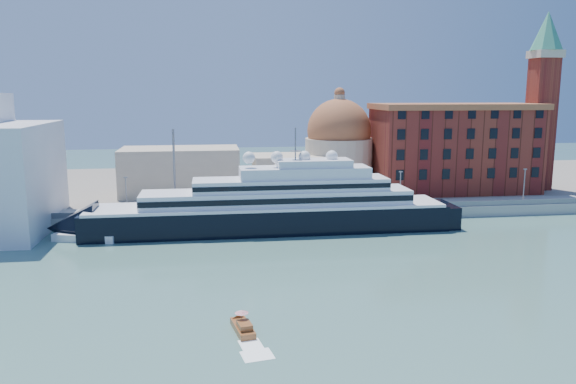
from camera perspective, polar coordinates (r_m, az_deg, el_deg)
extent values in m
plane|color=#3B665D|center=(94.01, -0.02, -7.36)|extent=(400.00, 400.00, 0.00)
cube|color=gray|center=(126.34, -2.18, -2.21)|extent=(180.00, 10.00, 2.50)
cube|color=slate|center=(166.50, -3.63, 0.70)|extent=(260.00, 72.00, 2.00)
cube|color=slate|center=(121.57, -1.97, -1.81)|extent=(180.00, 0.10, 1.20)
cube|color=black|center=(115.40, -2.04, -2.98)|extent=(73.52, 11.31, 6.13)
cone|color=black|center=(117.93, -21.09, -3.38)|extent=(9.43, 11.31, 11.31)
cube|color=black|center=(124.64, 15.03, -2.43)|extent=(5.66, 10.37, 5.66)
cube|color=white|center=(114.69, -2.05, -1.38)|extent=(71.63, 11.50, 0.57)
cube|color=white|center=(114.57, -1.12, -0.52)|extent=(54.67, 9.43, 2.83)
cube|color=black|center=(109.98, -0.82, -0.97)|extent=(54.67, 0.15, 1.13)
cube|color=white|center=(114.48, 0.28, 0.81)|extent=(39.59, 8.48, 2.45)
cube|color=white|center=(114.57, 1.68, 2.01)|extent=(26.39, 7.54, 2.26)
cube|color=white|center=(114.65, 2.61, 2.96)|extent=(15.08, 6.60, 1.51)
cylinder|color=slate|center=(113.58, 0.75, 4.91)|extent=(0.28, 0.28, 6.60)
sphere|color=white|center=(112.80, -3.99, 3.50)|extent=(2.45, 2.45, 2.45)
sphere|color=white|center=(113.34, -1.14, 3.56)|extent=(2.45, 2.45, 2.45)
sphere|color=white|center=(114.16, 1.69, 3.60)|extent=(2.45, 2.45, 2.45)
sphere|color=white|center=(115.24, 4.47, 3.64)|extent=(2.45, 2.45, 2.45)
cube|color=white|center=(115.27, -19.75, -4.34)|extent=(13.08, 7.33, 1.66)
cube|color=white|center=(114.03, -18.86, -3.75)|extent=(4.69, 3.61, 1.24)
cube|color=brown|center=(69.28, -4.62, -13.69)|extent=(2.84, 5.85, 0.93)
cube|color=brown|center=(68.13, -4.43, -13.38)|extent=(1.89, 2.57, 0.75)
cylinder|color=slate|center=(69.23, -4.73, -12.66)|extent=(0.06, 0.06, 1.49)
cone|color=red|center=(68.91, -4.74, -12.01)|extent=(1.68, 1.68, 0.37)
cube|color=maroon|center=(155.61, 16.53, 4.10)|extent=(42.00, 18.00, 22.00)
cube|color=#9C5633|center=(154.90, 16.75, 8.33)|extent=(43.00, 19.00, 1.50)
cube|color=maroon|center=(166.53, 24.22, 6.24)|extent=(6.00, 6.00, 35.00)
cube|color=beige|center=(166.58, 24.70, 12.59)|extent=(7.00, 7.00, 2.00)
cone|color=#439573|center=(167.03, 24.85, 14.64)|extent=(8.40, 8.40, 10.00)
cylinder|color=beige|center=(152.01, 5.15, 2.82)|extent=(18.00, 18.00, 14.00)
sphere|color=#9C5633|center=(151.13, 5.20, 6.21)|extent=(17.00, 17.00, 17.00)
cylinder|color=beige|center=(150.79, 5.25, 9.24)|extent=(3.00, 3.00, 3.00)
cube|color=beige|center=(147.76, 0.01, 1.87)|extent=(18.00, 14.00, 10.00)
cube|color=beige|center=(148.36, -10.87, 2.11)|extent=(30.00, 16.00, 12.00)
cylinder|color=slate|center=(122.98, -16.09, -0.45)|extent=(0.24, 0.24, 8.00)
cube|color=slate|center=(122.32, -16.19, 1.44)|extent=(0.80, 0.30, 0.25)
cylinder|color=slate|center=(122.38, -2.05, -0.11)|extent=(0.24, 0.24, 8.00)
cube|color=slate|center=(121.72, -2.06, 1.79)|extent=(0.80, 0.30, 0.25)
cylinder|color=slate|center=(128.95, 11.32, 0.23)|extent=(0.24, 0.24, 8.00)
cube|color=slate|center=(128.32, 11.39, 2.03)|extent=(0.80, 0.30, 0.25)
cylinder|color=slate|center=(141.70, 22.85, 0.51)|extent=(0.24, 0.24, 8.00)
cube|color=slate|center=(141.13, 22.96, 2.15)|extent=(0.80, 0.30, 0.25)
cylinder|color=slate|center=(123.15, -11.47, 2.12)|extent=(0.50, 0.50, 18.00)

